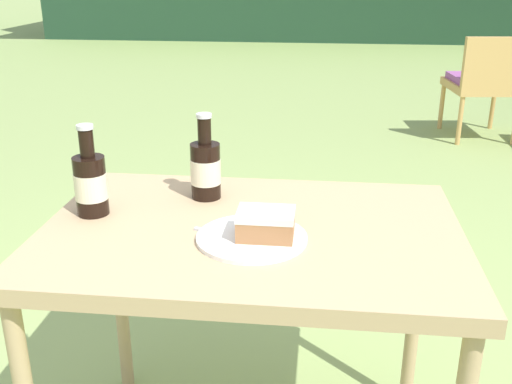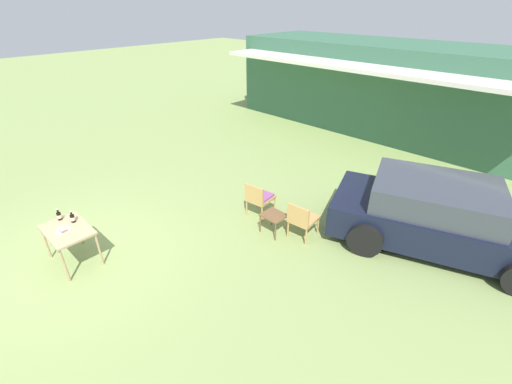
{
  "view_description": "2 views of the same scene",
  "coord_description": "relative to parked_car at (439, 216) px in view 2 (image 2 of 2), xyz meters",
  "views": [
    {
      "loc": [
        0.16,
        -1.27,
        1.3
      ],
      "look_at": [
        0.0,
        0.1,
        0.78
      ],
      "focal_mm": 42.0,
      "sensor_mm": 36.0,
      "label": 1
    },
    {
      "loc": [
        5.83,
        -1.25,
        4.27
      ],
      "look_at": [
        1.71,
        3.05,
        0.9
      ],
      "focal_mm": 24.0,
      "sensor_mm": 36.0,
      "label": 2
    }
  ],
  "objects": [
    {
      "name": "fork",
      "position": [
        -4.64,
        -5.2,
        0.08
      ],
      "size": [
        0.15,
        0.08,
        0.01
      ],
      "color": "silver",
      "rests_on": "patio_table"
    },
    {
      "name": "garden_side_table",
      "position": [
        -2.52,
        -1.93,
        -0.26
      ],
      "size": [
        0.47,
        0.41,
        0.44
      ],
      "color": "brown",
      "rests_on": "ground_plane"
    },
    {
      "name": "cola_bottle_far",
      "position": [
        -4.98,
        -5.11,
        0.16
      ],
      "size": [
        0.08,
        0.08,
        0.22
      ],
      "color": "black",
      "rests_on": "patio_table"
    },
    {
      "name": "wicker_chair_cushioned",
      "position": [
        -3.2,
        -1.64,
        -0.18
      ],
      "size": [
        0.54,
        0.59,
        0.81
      ],
      "rotation": [
        0.0,
        0.0,
        3.25
      ],
      "color": "tan",
      "rests_on": "ground_plane"
    },
    {
      "name": "patio_table",
      "position": [
        -4.58,
        -5.14,
        0.01
      ],
      "size": [
        0.98,
        0.68,
        0.73
      ],
      "color": "tan",
      "rests_on": "ground_plane"
    },
    {
      "name": "ground_plane",
      "position": [
        -4.58,
        -5.14,
        -0.64
      ],
      "size": [
        60.0,
        60.0,
        0.0
      ],
      "primitive_type": "plane",
      "color": "#8CA35B"
    },
    {
      "name": "cabin_building",
      "position": [
        -3.96,
        6.01,
        0.86
      ],
      "size": [
        11.14,
        4.71,
        2.98
      ],
      "color": "#38664C",
      "rests_on": "ground_plane"
    },
    {
      "name": "cola_bottle_near",
      "position": [
        -4.72,
        -4.97,
        0.16
      ],
      "size": [
        0.08,
        0.08,
        0.22
      ],
      "color": "black",
      "rests_on": "patio_table"
    },
    {
      "name": "cake_on_plate",
      "position": [
        -4.56,
        -5.21,
        0.11
      ],
      "size": [
        0.25,
        0.25,
        0.07
      ],
      "color": "white",
      "rests_on": "patio_table"
    },
    {
      "name": "parked_car",
      "position": [
        0.0,
        0.0,
        0.0
      ],
      "size": [
        4.4,
        3.02,
        1.32
      ],
      "rotation": [
        0.0,
        0.0,
        0.34
      ],
      "color": "black",
      "rests_on": "ground_plane"
    },
    {
      "name": "wicker_chair_plain",
      "position": [
        -2.01,
        -1.66,
        -0.18
      ],
      "size": [
        0.53,
        0.58,
        0.81
      ],
      "rotation": [
        0.0,
        0.0,
        3.24
      ],
      "color": "tan",
      "rests_on": "ground_plane"
    }
  ]
}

